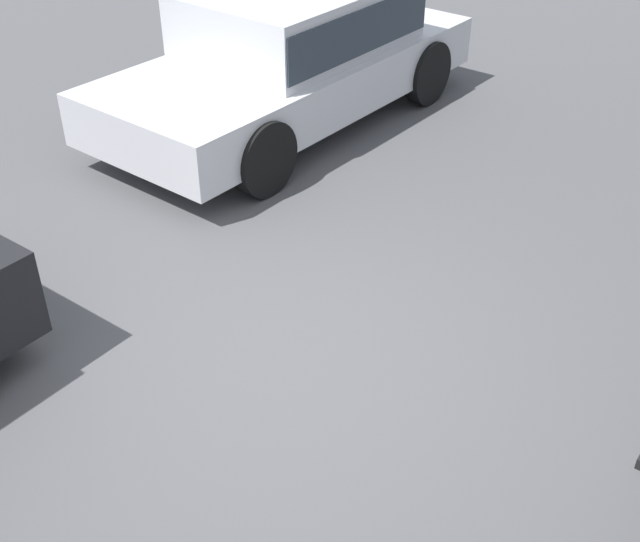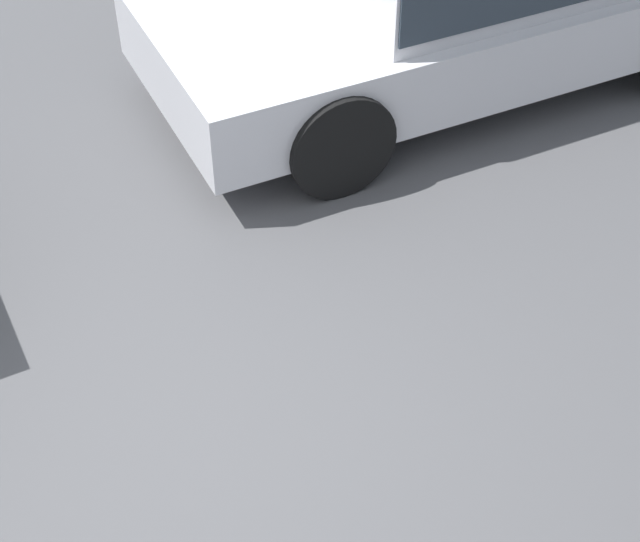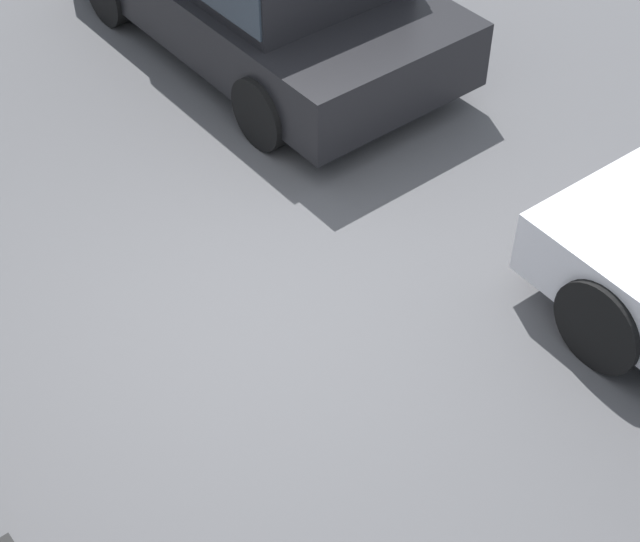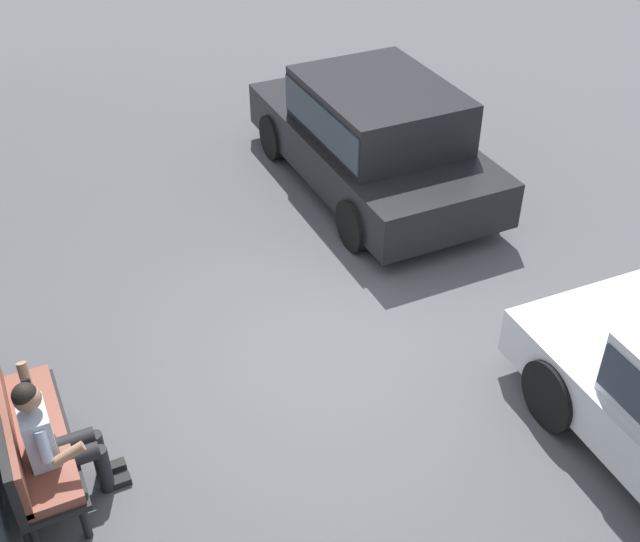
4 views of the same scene
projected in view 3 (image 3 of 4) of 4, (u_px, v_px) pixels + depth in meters
The scene contains 1 object.
ground_plane at pixel (254, 314), 6.98m from camera, with size 60.00×60.00×0.00m, color #4C4C4F.
Camera 3 is at (-4.02, 2.60, 5.12)m, focal length 55.00 mm.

